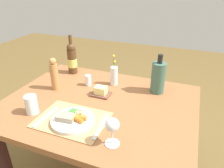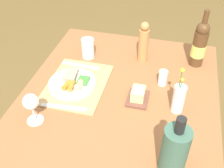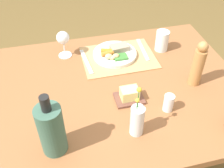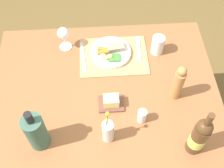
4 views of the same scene
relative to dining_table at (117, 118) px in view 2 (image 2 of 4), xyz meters
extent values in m
cube|color=#945C36|center=(0.00, 0.00, 0.11)|extent=(1.22, 0.95, 0.04)
cylinder|color=#311B1A|center=(-0.51, -0.38, -0.28)|extent=(0.08, 0.08, 0.74)
cylinder|color=#311B1A|center=(-0.51, 0.38, -0.28)|extent=(0.08, 0.08, 0.74)
cube|color=tan|center=(-0.06, -0.23, 0.13)|extent=(0.39, 0.29, 0.01)
cylinder|color=white|center=(-0.04, -0.25, 0.14)|extent=(0.24, 0.24, 0.02)
cube|color=#9F9179|center=(-0.07, -0.26, 0.17)|extent=(0.10, 0.07, 0.03)
cylinder|color=orange|center=(-0.01, -0.25, 0.17)|extent=(0.08, 0.05, 0.03)
cylinder|color=orange|center=(0.00, -0.23, 0.17)|extent=(0.07, 0.03, 0.03)
ellipsoid|color=#D9C072|center=(-0.04, -0.20, 0.17)|extent=(0.04, 0.03, 0.02)
ellipsoid|color=#C6BA81|center=(-0.02, -0.19, 0.16)|extent=(0.03, 0.03, 0.02)
ellipsoid|color=#C8B87B|center=(0.00, -0.20, 0.17)|extent=(0.04, 0.03, 0.03)
cube|color=#408238|center=(-0.06, -0.19, 0.16)|extent=(0.07, 0.06, 0.01)
cube|color=silver|center=(-0.21, -0.26, 0.14)|extent=(0.03, 0.21, 0.00)
cube|color=silver|center=(0.12, -0.23, 0.14)|extent=(0.04, 0.22, 0.00)
cube|color=brown|center=(-0.03, 0.09, 0.13)|extent=(0.13, 0.10, 0.01)
cube|color=#EDE58B|center=(-0.03, 0.09, 0.17)|extent=(0.08, 0.06, 0.05)
cylinder|color=#52341C|center=(-0.40, 0.36, 0.23)|extent=(0.07, 0.07, 0.20)
sphere|color=#52341C|center=(-0.40, 0.36, 0.35)|extent=(0.07, 0.07, 0.07)
cylinder|color=#52341C|center=(-0.40, 0.36, 0.40)|extent=(0.03, 0.03, 0.10)
cylinder|color=#DBD75E|center=(-0.40, 0.36, 0.22)|extent=(0.08, 0.08, 0.07)
cylinder|color=#B97F46|center=(-0.37, 0.06, 0.22)|extent=(0.06, 0.06, 0.19)
sphere|color=#B97F46|center=(-0.37, 0.06, 0.34)|extent=(0.05, 0.05, 0.05)
cylinder|color=white|center=(-0.17, 0.19, 0.17)|extent=(0.04, 0.04, 0.08)
cylinder|color=#3E6352|center=(0.32, 0.28, 0.24)|extent=(0.10, 0.10, 0.22)
cylinder|color=black|center=(0.32, 0.28, 0.37)|extent=(0.03, 0.03, 0.06)
cylinder|color=silver|center=(-0.32, -0.25, 0.19)|extent=(0.07, 0.07, 0.12)
cylinder|color=#A8DED5|center=(-0.32, -0.25, 0.16)|extent=(0.07, 0.07, 0.06)
cylinder|color=white|center=(0.22, -0.32, 0.13)|extent=(0.07, 0.07, 0.00)
cylinder|color=white|center=(0.22, -0.32, 0.17)|extent=(0.01, 0.01, 0.08)
sphere|color=white|center=(0.22, -0.32, 0.24)|extent=(0.07, 0.07, 0.07)
cylinder|color=silver|center=(0.00, 0.28, 0.20)|extent=(0.06, 0.06, 0.14)
cylinder|color=#3F7233|center=(0.00, 0.27, 0.24)|extent=(0.00, 0.00, 0.23)
sphere|color=yellow|center=(0.00, 0.27, 0.36)|extent=(0.02, 0.02, 0.02)
cylinder|color=#3F7233|center=(0.01, 0.28, 0.22)|extent=(0.00, 0.00, 0.18)
sphere|color=yellow|center=(0.01, 0.28, 0.31)|extent=(0.02, 0.02, 0.02)
camera|label=1|loc=(0.50, -1.05, 0.85)|focal=33.83mm
camera|label=2|loc=(0.95, 0.21, 1.03)|focal=44.19mm
camera|label=3|loc=(0.26, 0.91, 1.00)|focal=42.65mm
camera|label=4|loc=(0.02, 0.85, 1.43)|focal=46.26mm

